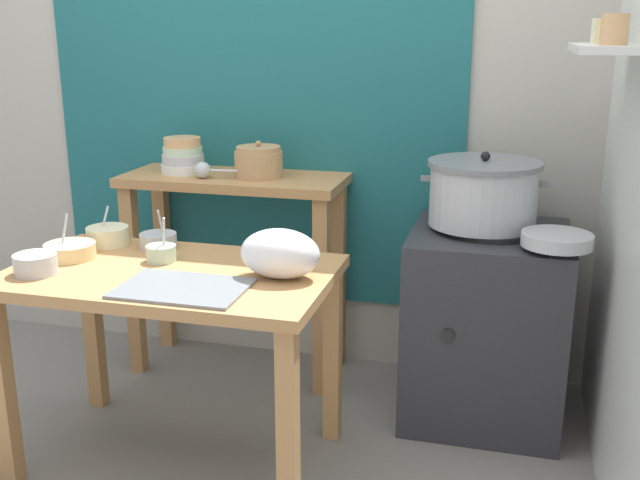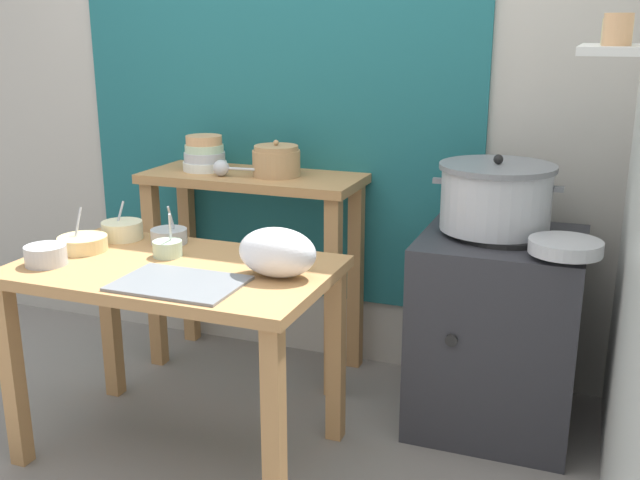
% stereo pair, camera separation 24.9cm
% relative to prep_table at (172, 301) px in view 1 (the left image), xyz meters
% --- Properties ---
extents(ground_plane, '(9.00, 9.00, 0.00)m').
position_rel_prep_table_xyz_m(ground_plane, '(0.11, -0.07, -0.61)').
color(ground_plane, gray).
extents(wall_back, '(4.40, 0.12, 2.60)m').
position_rel_prep_table_xyz_m(wall_back, '(0.19, 1.02, 0.69)').
color(wall_back, '#B2ADA3').
rests_on(wall_back, ground).
extents(prep_table, '(1.10, 0.66, 0.72)m').
position_rel_prep_table_xyz_m(prep_table, '(0.00, 0.00, 0.00)').
color(prep_table, '#B27F4C').
rests_on(prep_table, ground).
extents(back_shelf_table, '(0.96, 0.40, 0.90)m').
position_rel_prep_table_xyz_m(back_shelf_table, '(-0.06, 0.76, 0.07)').
color(back_shelf_table, '#B27F4C').
rests_on(back_shelf_table, ground).
extents(stove_block, '(0.60, 0.61, 0.78)m').
position_rel_prep_table_xyz_m(stove_block, '(1.04, 0.63, -0.23)').
color(stove_block, '#2D2D33').
rests_on(stove_block, ground).
extents(steamer_pot, '(0.48, 0.43, 0.29)m').
position_rel_prep_table_xyz_m(steamer_pot, '(1.00, 0.65, 0.30)').
color(steamer_pot, '#B7BABF').
rests_on(steamer_pot, stove_block).
extents(clay_pot, '(0.20, 0.20, 0.15)m').
position_rel_prep_table_xyz_m(clay_pot, '(0.06, 0.76, 0.35)').
color(clay_pot, tan).
rests_on(clay_pot, back_shelf_table).
extents(bowl_stack_enamel, '(0.19, 0.19, 0.15)m').
position_rel_prep_table_xyz_m(bowl_stack_enamel, '(-0.29, 0.76, 0.36)').
color(bowl_stack_enamel, silver).
rests_on(bowl_stack_enamel, back_shelf_table).
extents(ladle, '(0.26, 0.07, 0.07)m').
position_rel_prep_table_xyz_m(ladle, '(-0.15, 0.67, 0.33)').
color(ladle, '#B7BABF').
rests_on(ladle, back_shelf_table).
extents(serving_tray, '(0.40, 0.28, 0.01)m').
position_rel_prep_table_xyz_m(serving_tray, '(0.13, -0.17, 0.12)').
color(serving_tray, slate).
rests_on(serving_tray, prep_table).
extents(plastic_bag, '(0.27, 0.17, 0.17)m').
position_rel_prep_table_xyz_m(plastic_bag, '(0.39, 0.02, 0.19)').
color(plastic_bag, white).
rests_on(plastic_bag, prep_table).
extents(wide_pan, '(0.25, 0.25, 0.05)m').
position_rel_prep_table_xyz_m(wide_pan, '(1.27, 0.42, 0.19)').
color(wide_pan, '#B7BABF').
rests_on(wide_pan, stove_block).
extents(prep_bowl_0, '(0.10, 0.10, 0.16)m').
position_rel_prep_table_xyz_m(prep_bowl_0, '(-0.07, 0.08, 0.14)').
color(prep_bowl_0, '#B7D1AD').
rests_on(prep_bowl_0, prep_table).
extents(prep_bowl_1, '(0.16, 0.16, 0.14)m').
position_rel_prep_table_xyz_m(prep_bowl_1, '(-0.36, 0.22, 0.15)').
color(prep_bowl_1, beige).
rests_on(prep_bowl_1, prep_table).
extents(prep_bowl_2, '(0.14, 0.14, 0.07)m').
position_rel_prep_table_xyz_m(prep_bowl_2, '(-0.42, -0.15, 0.15)').
color(prep_bowl_2, '#B7BABF').
rests_on(prep_bowl_2, prep_table).
extents(prep_bowl_3, '(0.18, 0.18, 0.16)m').
position_rel_prep_table_xyz_m(prep_bowl_3, '(-0.40, 0.03, 0.14)').
color(prep_bowl_3, '#E5C684').
rests_on(prep_bowl_3, prep_table).
extents(prep_bowl_4, '(0.14, 0.14, 0.15)m').
position_rel_prep_table_xyz_m(prep_bowl_4, '(-0.16, 0.23, 0.14)').
color(prep_bowl_4, '#B7BABF').
rests_on(prep_bowl_4, prep_table).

